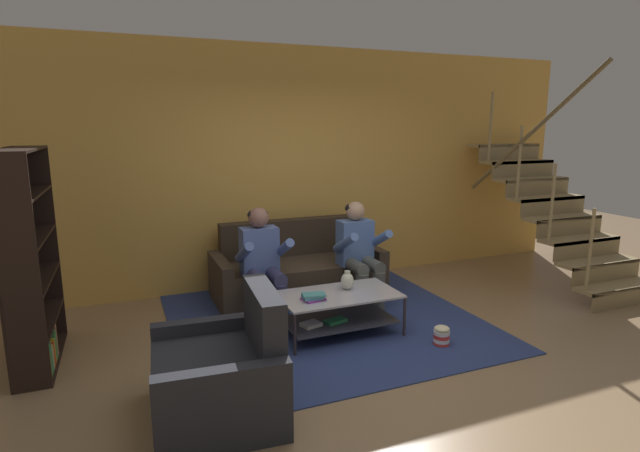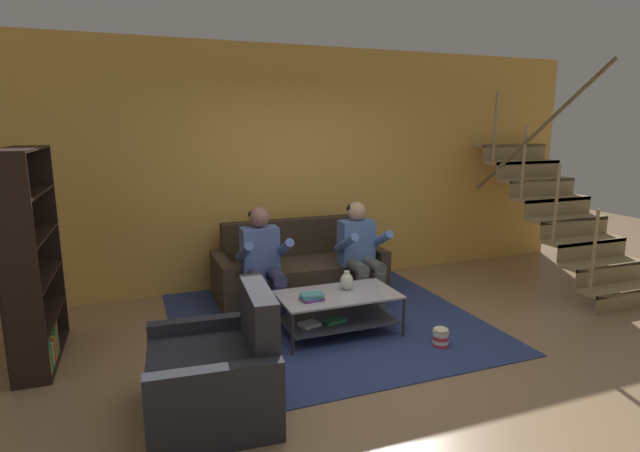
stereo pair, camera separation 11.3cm
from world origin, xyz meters
name	(u,v)px [view 2 (the right image)]	position (x,y,z in m)	size (l,w,h in m)	color
ground	(370,364)	(0.00, 0.00, 0.00)	(16.80, 16.80, 0.00)	#917351
back_partition	(283,168)	(0.00, 2.46, 1.45)	(8.40, 0.12, 2.90)	gold
staircase_run	(559,207)	(3.18, 1.18, 0.97)	(1.06, 2.21, 2.63)	#9F895B
couch	(298,271)	(-0.01, 1.87, 0.29)	(1.93, 0.85, 0.86)	#3E3125
person_seated_left	(263,259)	(-0.56, 1.35, 0.62)	(0.50, 0.58, 1.14)	#343459
person_seated_right	(360,249)	(0.55, 1.35, 0.62)	(0.50, 0.58, 1.14)	#50534E
coffee_table	(337,307)	(-0.03, 0.67, 0.27)	(1.12, 0.62, 0.40)	#B6B3BB
area_rug	(320,316)	(-0.01, 1.14, 0.01)	(3.00, 3.14, 0.01)	navy
vase	(347,281)	(0.11, 0.75, 0.49)	(0.13, 0.13, 0.19)	silver
book_stack	(312,297)	(-0.31, 0.59, 0.43)	(0.23, 0.19, 0.06)	purple
bookshelf	(27,277)	(-2.62, 1.07, 0.74)	(0.30, 1.10, 1.79)	black
armchair	(217,375)	(-1.31, -0.27, 0.29)	(0.90, 0.99, 0.88)	#25262D
popcorn_tub	(441,337)	(0.74, 0.08, 0.09)	(0.15, 0.15, 0.19)	red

